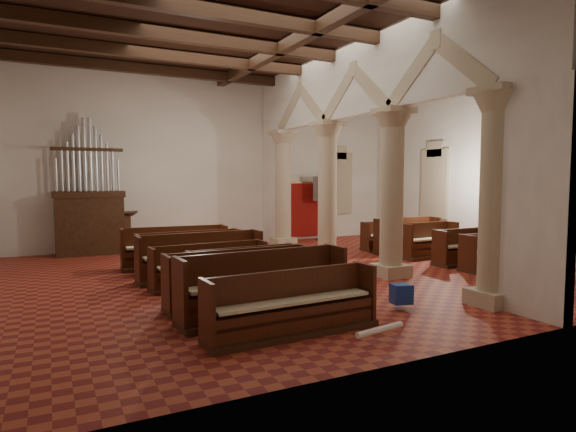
# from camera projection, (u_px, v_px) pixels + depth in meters

# --- Properties ---
(floor) EXTENTS (14.00, 14.00, 0.00)m
(floor) POSITION_uv_depth(u_px,v_px,m) (297.00, 272.00, 12.31)
(floor) COLOR #A03A23
(floor) RESTS_ON ground
(ceiling) EXTENTS (14.00, 14.00, 0.00)m
(ceiling) POSITION_uv_depth(u_px,v_px,m) (297.00, 32.00, 11.84)
(ceiling) COLOR black
(ceiling) RESTS_ON wall_back
(wall_back) EXTENTS (14.00, 0.02, 6.00)m
(wall_back) POSITION_uv_depth(u_px,v_px,m) (221.00, 162.00, 17.43)
(wall_back) COLOR white
(wall_back) RESTS_ON floor
(wall_front) EXTENTS (14.00, 0.02, 6.00)m
(wall_front) POSITION_uv_depth(u_px,v_px,m) (496.00, 135.00, 6.73)
(wall_front) COLOR white
(wall_front) RESTS_ON floor
(wall_right) EXTENTS (0.02, 12.00, 6.00)m
(wall_right) POSITION_uv_depth(u_px,v_px,m) (493.00, 159.00, 15.20)
(wall_right) COLOR white
(wall_right) RESTS_ON floor
(ceiling_beams) EXTENTS (13.80, 11.80, 0.30)m
(ceiling_beams) POSITION_uv_depth(u_px,v_px,m) (297.00, 39.00, 11.86)
(ceiling_beams) COLOR #3C2413
(ceiling_beams) RESTS_ON wall_back
(arcade) EXTENTS (0.90, 11.90, 6.00)m
(arcade) POSITION_uv_depth(u_px,v_px,m) (357.00, 135.00, 12.83)
(arcade) COLOR tan
(arcade) RESTS_ON floor
(window_right_a) EXTENTS (0.03, 1.00, 2.20)m
(window_right_a) POSITION_uv_depth(u_px,v_px,m) (535.00, 185.00, 13.91)
(window_right_a) COLOR #387F66
(window_right_a) RESTS_ON wall_right
(window_right_b) EXTENTS (0.03, 1.00, 2.20)m
(window_right_b) POSITION_uv_depth(u_px,v_px,m) (435.00, 184.00, 17.48)
(window_right_b) COLOR #387F66
(window_right_b) RESTS_ON wall_right
(window_back) EXTENTS (1.00, 0.03, 2.20)m
(window_back) POSITION_uv_depth(u_px,v_px,m) (337.00, 183.00, 19.70)
(window_back) COLOR #387F66
(window_back) RESTS_ON wall_back
(pipe_organ) EXTENTS (2.10, 0.85, 4.40)m
(pipe_organ) POSITION_uv_depth(u_px,v_px,m) (89.00, 211.00, 15.10)
(pipe_organ) COLOR #3C2413
(pipe_organ) RESTS_ON floor
(lectern) EXTENTS (0.66, 0.69, 1.36)m
(lectern) POSITION_uv_depth(u_px,v_px,m) (126.00, 235.00, 15.64)
(lectern) COLOR #362511
(lectern) RESTS_ON floor
(dossal_curtain) EXTENTS (1.80, 0.07, 2.17)m
(dossal_curtain) POSITION_uv_depth(u_px,v_px,m) (306.00, 210.00, 19.06)
(dossal_curtain) COLOR maroon
(dossal_curtain) RESTS_ON floor
(processional_banner) EXTENTS (0.61, 0.78, 2.67)m
(processional_banner) POSITION_uv_depth(u_px,v_px,m) (320.00, 219.00, 18.72)
(processional_banner) COLOR #3C2413
(processional_banner) RESTS_ON floor
(hymnal_box_a) EXTENTS (0.42, 0.37, 0.36)m
(hymnal_box_a) POSITION_uv_depth(u_px,v_px,m) (401.00, 294.00, 8.84)
(hymnal_box_a) COLOR #16419C
(hymnal_box_a) RESTS_ON floor
(hymnal_box_b) EXTENTS (0.32, 0.27, 0.31)m
(hymnal_box_b) POSITION_uv_depth(u_px,v_px,m) (264.00, 281.00, 10.03)
(hymnal_box_b) COLOR navy
(hymnal_box_b) RESTS_ON floor
(hymnal_box_c) EXTENTS (0.30, 0.24, 0.30)m
(hymnal_box_c) POSITION_uv_depth(u_px,v_px,m) (295.00, 266.00, 11.75)
(hymnal_box_c) COLOR navy
(hymnal_box_c) RESTS_ON floor
(tube_heater_a) EXTENTS (0.93, 0.25, 0.09)m
(tube_heater_a) POSITION_uv_depth(u_px,v_px,m) (380.00, 330.00, 7.12)
(tube_heater_a) COLOR white
(tube_heater_a) RESTS_ON floor
(tube_heater_b) EXTENTS (1.02, 0.20, 0.10)m
(tube_heater_b) POSITION_uv_depth(u_px,v_px,m) (255.00, 313.00, 8.00)
(tube_heater_b) COLOR silver
(tube_heater_b) RESTS_ON floor
(nave_pew_0) EXTENTS (2.86, 0.78, 0.98)m
(nave_pew_0) POSITION_uv_depth(u_px,v_px,m) (293.00, 314.00, 7.40)
(nave_pew_0) COLOR #3C2413
(nave_pew_0) RESTS_ON floor
(nave_pew_1) EXTENTS (3.07, 0.91, 1.15)m
(nave_pew_1) POSITION_uv_depth(u_px,v_px,m) (265.00, 296.00, 8.29)
(nave_pew_1) COLOR #3C2413
(nave_pew_1) RESTS_ON floor
(nave_pew_2) EXTENTS (2.87, 0.79, 1.05)m
(nave_pew_2) POSITION_uv_depth(u_px,v_px,m) (241.00, 287.00, 9.10)
(nave_pew_2) COLOR #3C2413
(nave_pew_2) RESTS_ON floor
(nave_pew_3) EXTENTS (2.48, 0.78, 0.95)m
(nave_pew_3) POSITION_uv_depth(u_px,v_px,m) (245.00, 278.00, 10.11)
(nave_pew_3) COLOR #3C2413
(nave_pew_3) RESTS_ON floor
(nave_pew_4) EXTENTS (2.65, 0.80, 0.95)m
(nave_pew_4) POSITION_uv_depth(u_px,v_px,m) (210.00, 272.00, 10.70)
(nave_pew_4) COLOR #3C2413
(nave_pew_4) RESTS_ON floor
(nave_pew_5) EXTENTS (2.99, 0.79, 1.10)m
(nave_pew_5) POSITION_uv_depth(u_px,v_px,m) (201.00, 264.00, 11.47)
(nave_pew_5) COLOR #3C2413
(nave_pew_5) RESTS_ON floor
(nave_pew_6) EXTENTS (2.77, 0.81, 1.03)m
(nave_pew_6) POSITION_uv_depth(u_px,v_px,m) (190.00, 258.00, 12.48)
(nave_pew_6) COLOR #3C2413
(nave_pew_6) RESTS_ON floor
(nave_pew_7) EXTENTS (2.81, 0.91, 1.10)m
(nave_pew_7) POSITION_uv_depth(u_px,v_px,m) (175.00, 254.00, 12.95)
(nave_pew_7) COLOR #3C2413
(nave_pew_7) RESTS_ON floor
(aisle_pew_0) EXTENTS (1.73, 0.65, 0.97)m
(aisle_pew_0) POSITION_uv_depth(u_px,v_px,m) (490.00, 258.00, 12.55)
(aisle_pew_0) COLOR #3C2413
(aisle_pew_0) RESTS_ON floor
(aisle_pew_1) EXTENTS (1.71, 0.72, 1.00)m
(aisle_pew_1) POSITION_uv_depth(u_px,v_px,m) (462.00, 253.00, 13.33)
(aisle_pew_1) COLOR #3C2413
(aisle_pew_1) RESTS_ON floor
(aisle_pew_2) EXTENTS (1.94, 0.77, 1.06)m
(aisle_pew_2) POSITION_uv_depth(u_px,v_px,m) (429.00, 246.00, 14.53)
(aisle_pew_2) COLOR #3C2413
(aisle_pew_2) RESTS_ON floor
(aisle_pew_3) EXTENTS (2.22, 0.77, 1.14)m
(aisle_pew_3) POSITION_uv_depth(u_px,v_px,m) (408.00, 242.00, 15.36)
(aisle_pew_3) COLOR #3C2413
(aisle_pew_3) RESTS_ON floor
(aisle_pew_4) EXTENTS (2.02, 0.75, 0.96)m
(aisle_pew_4) POSITION_uv_depth(u_px,v_px,m) (390.00, 240.00, 16.19)
(aisle_pew_4) COLOR #3C2413
(aisle_pew_4) RESTS_ON floor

